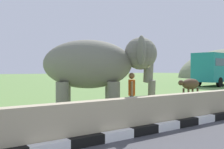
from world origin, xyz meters
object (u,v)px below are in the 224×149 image
object	(u,v)px
elephant	(98,66)
bus_teal	(220,67)
person_handler	(132,92)
cow_near	(190,84)

from	to	relation	value
elephant	bus_teal	distance (m)	23.70
elephant	person_handler	distance (m)	1.62
person_handler	bus_teal	bearing A→B (deg)	24.07
person_handler	cow_near	xyz separation A→B (m)	(6.94, 2.70, -0.06)
elephant	cow_near	bearing A→B (deg)	16.17
elephant	bus_teal	world-z (taller)	bus_teal
elephant	cow_near	distance (m)	8.59
elephant	bus_teal	bearing A→B (deg)	22.12
cow_near	person_handler	bearing A→B (deg)	-158.73
elephant	person_handler	xyz separation A→B (m)	(1.25, -0.33, -0.99)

